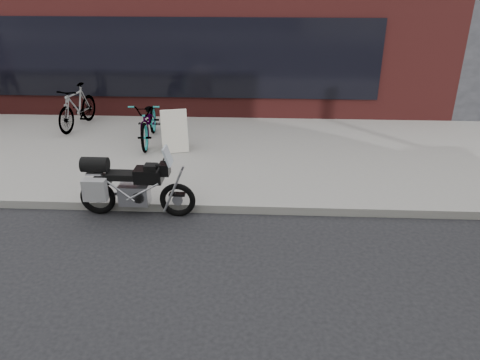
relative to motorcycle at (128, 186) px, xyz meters
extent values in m
cube|color=gray|center=(2.13, 3.12, -0.46)|extent=(44.00, 6.00, 0.15)
cube|color=#541C1B|center=(0.13, 10.12, 1.71)|extent=(14.00, 10.00, 4.50)
cube|color=black|center=(0.13, 5.09, 1.16)|extent=(10.00, 0.08, 2.00)
torus|color=black|center=(-0.55, 0.03, -0.24)|extent=(0.61, 0.11, 0.61)
torus|color=black|center=(0.81, 0.01, -0.24)|extent=(0.61, 0.11, 0.61)
cube|color=#B7B7BC|center=(0.09, 0.02, -0.16)|extent=(0.50, 0.28, 0.34)
cube|color=black|center=(0.36, 0.02, 0.21)|extent=(0.46, 0.29, 0.24)
cube|color=black|center=(-0.10, 0.02, 0.19)|extent=(0.50, 0.26, 0.11)
cube|color=black|center=(-0.41, 0.03, 0.12)|extent=(0.27, 0.20, 0.13)
cube|color=black|center=(0.63, 0.01, 0.32)|extent=(0.17, 0.22, 0.20)
cube|color=silver|center=(0.69, 0.01, 0.55)|extent=(0.13, 0.27, 0.30)
cylinder|color=black|center=(0.56, 0.01, 0.39)|extent=(0.03, 0.63, 0.03)
cube|color=#B7B7BC|center=(-0.52, 0.03, 0.24)|extent=(0.26, 0.27, 0.03)
cube|color=gray|center=(-0.49, -0.21, 0.03)|extent=(0.38, 0.17, 0.36)
cylinder|color=black|center=(-0.52, 0.03, 0.37)|extent=(0.44, 0.26, 0.25)
cylinder|color=#B7B7BC|center=(-0.28, 0.17, -0.22)|extent=(0.50, 0.08, 0.17)
imported|color=gray|center=(-0.37, 3.16, 0.11)|extent=(0.82, 1.95, 1.00)
imported|color=gray|center=(-2.38, 4.14, 0.14)|extent=(0.77, 1.81, 1.05)
cube|color=white|center=(0.31, 2.62, 0.06)|extent=(0.61, 0.40, 0.90)
cube|color=white|center=(0.25, 2.85, 0.06)|extent=(0.61, 0.40, 0.90)
camera|label=1|loc=(2.20, -6.86, 3.35)|focal=35.00mm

